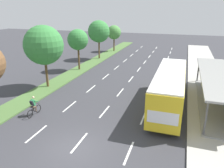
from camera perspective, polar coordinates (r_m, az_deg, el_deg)
The scene contains 13 objects.
ground_plane at distance 15.07m, azimuth -9.78°, elevation -16.35°, with size 140.00×140.00×0.00m, color #38383D.
median_strip at distance 34.96m, azimuth -6.55°, elevation 4.88°, with size 2.60×52.00×0.12m, color #4C7038.
sidewalk_right at distance 31.98m, azimuth 23.34°, elevation 2.05°, with size 4.50×52.00×0.15m, color #ADAAA3.
lane_divider_left at distance 31.47m, azimuth -0.10°, elevation 3.27°, with size 0.14×47.03×0.01m.
lane_divider_center at distance 30.57m, azimuth 6.14°, elevation 2.67°, with size 0.14×47.03×0.01m.
lane_divider_right at distance 30.07m, azimuth 12.66°, elevation 2.02°, with size 0.14×47.03×0.01m.
bus_shelter at distance 22.42m, azimuth 26.20°, elevation -0.52°, with size 2.90×13.64×2.86m.
bus at distance 20.33m, azimuth 14.93°, elevation -0.44°, with size 2.54×11.29×3.37m.
cyclist at distance 19.70m, azimuth -19.96°, elevation -5.64°, with size 0.46×1.82×1.71m.
median_tree_second at distance 25.18m, azimuth -17.55°, elevation 9.71°, with size 4.33×4.33×6.94m.
median_tree_third at distance 31.84m, azimuth -8.98°, elevation 11.42°, with size 2.97×2.97×5.84m.
median_tree_fourth at distance 38.89m, azimuth -3.50°, elevation 13.64°, with size 3.81×3.81×6.67m.
median_tree_fifth at distance 46.28m, azimuth 0.54°, elevation 13.43°, with size 2.89×2.89×5.29m.
Camera 1 is at (6.15, -10.63, 8.73)m, focal length 34.70 mm.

